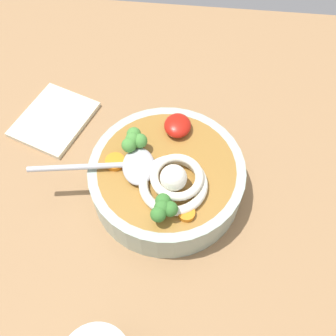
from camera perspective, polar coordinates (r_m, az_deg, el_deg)
table_slab at (r=59.53cm, az=2.97°, el=-5.30°), size 90.78×90.78×3.30cm
soup_bowl at (r=56.32cm, az=0.00°, el=-1.49°), size 21.78×21.78×5.70cm
noodle_pile at (r=51.46cm, az=1.11°, el=-1.88°), size 10.05×9.86×4.04cm
soup_spoon at (r=53.39cm, az=-5.58°, el=0.19°), size 6.64×17.52×1.60cm
chili_sauce_dollop at (r=57.01cm, az=1.57°, el=6.14°), size 4.33×3.89×1.95cm
broccoli_floret_right at (r=54.35cm, az=-4.78°, el=4.02°), size 3.99×3.43×3.15cm
broccoli_floret_center at (r=48.81cm, az=-0.48°, el=-5.84°), size 3.91×3.36×3.09cm
carrot_slice_extra_b at (r=50.28cm, az=2.74°, el=-6.59°), size 2.20×2.20×0.77cm
carrot_slice_beside_noodles at (r=54.52cm, az=-7.49°, el=0.89°), size 2.71×2.71×0.77cm
folded_napkin at (r=68.42cm, az=-15.99°, el=6.79°), size 15.25×14.02×0.80cm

